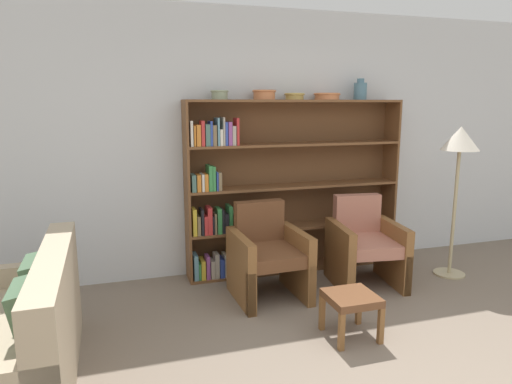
{
  "coord_description": "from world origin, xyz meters",
  "views": [
    {
      "loc": [
        -1.74,
        -1.93,
        1.8
      ],
      "look_at": [
        -0.46,
        2.2,
        0.95
      ],
      "focal_mm": 32.0,
      "sensor_mm": 36.0,
      "label": 1
    }
  ],
  "objects_px": {
    "bookshelf": "(274,191)",
    "footstool": "(351,302)",
    "bowl_copper": "(220,94)",
    "bowl_stoneware": "(327,96)",
    "floor_lamp": "(460,149)",
    "bowl_slate": "(294,96)",
    "bowl_brass": "(264,94)",
    "vase_tall": "(360,91)",
    "armchair_cushioned": "(364,245)",
    "armchair_leather": "(267,255)",
    "couch": "(12,344)"
  },
  "relations": [
    {
      "from": "bookshelf",
      "to": "footstool",
      "type": "bearing_deg",
      "value": -86.66
    },
    {
      "from": "bowl_copper",
      "to": "bowl_stoneware",
      "type": "bearing_deg",
      "value": -0.0
    },
    {
      "from": "bookshelf",
      "to": "floor_lamp",
      "type": "distance_m",
      "value": 1.93
    },
    {
      "from": "footstool",
      "to": "bowl_slate",
      "type": "bearing_deg",
      "value": 85.66
    },
    {
      "from": "bookshelf",
      "to": "footstool",
      "type": "distance_m",
      "value": 1.66
    },
    {
      "from": "floor_lamp",
      "to": "footstool",
      "type": "relative_size",
      "value": 4.23
    },
    {
      "from": "bowl_stoneware",
      "to": "bowl_brass",
      "type": "bearing_deg",
      "value": -180.0
    },
    {
      "from": "vase_tall",
      "to": "armchair_cushioned",
      "type": "xyz_separation_m",
      "value": [
        -0.22,
        -0.6,
        -1.53
      ]
    },
    {
      "from": "bowl_copper",
      "to": "bowl_slate",
      "type": "height_order",
      "value": "bowl_copper"
    },
    {
      "from": "armchair_leather",
      "to": "footstool",
      "type": "distance_m",
      "value": 1.01
    },
    {
      "from": "armchair_leather",
      "to": "floor_lamp",
      "type": "height_order",
      "value": "floor_lamp"
    },
    {
      "from": "floor_lamp",
      "to": "footstool",
      "type": "distance_m",
      "value": 2.15
    },
    {
      "from": "bowl_slate",
      "to": "bowl_stoneware",
      "type": "bearing_deg",
      "value": 0.0
    },
    {
      "from": "vase_tall",
      "to": "bowl_brass",
      "type": "bearing_deg",
      "value": -180.0
    },
    {
      "from": "bookshelf",
      "to": "couch",
      "type": "relative_size",
      "value": 1.41
    },
    {
      "from": "bowl_copper",
      "to": "vase_tall",
      "type": "distance_m",
      "value": 1.55
    },
    {
      "from": "bowl_brass",
      "to": "floor_lamp",
      "type": "bearing_deg",
      "value": -19.53
    },
    {
      "from": "bowl_copper",
      "to": "couch",
      "type": "distance_m",
      "value": 2.75
    },
    {
      "from": "bowl_copper",
      "to": "armchair_leather",
      "type": "height_order",
      "value": "bowl_copper"
    },
    {
      "from": "couch",
      "to": "bowl_copper",
      "type": "bearing_deg",
      "value": -50.18
    },
    {
      "from": "bowl_stoneware",
      "to": "armchair_cushioned",
      "type": "xyz_separation_m",
      "value": [
        0.17,
        -0.6,
        -1.47
      ]
    },
    {
      "from": "bookshelf",
      "to": "bowl_stoneware",
      "type": "height_order",
      "value": "bowl_stoneware"
    },
    {
      "from": "floor_lamp",
      "to": "bowl_brass",
      "type": "bearing_deg",
      "value": 160.47
    },
    {
      "from": "footstool",
      "to": "couch",
      "type": "bearing_deg",
      "value": 178.67
    },
    {
      "from": "bowl_stoneware",
      "to": "armchair_leather",
      "type": "xyz_separation_m",
      "value": [
        -0.85,
        -0.6,
        -1.47
      ]
    },
    {
      "from": "vase_tall",
      "to": "armchair_leather",
      "type": "height_order",
      "value": "vase_tall"
    },
    {
      "from": "floor_lamp",
      "to": "footstool",
      "type": "bearing_deg",
      "value": -152.34
    },
    {
      "from": "bowl_brass",
      "to": "armchair_leather",
      "type": "distance_m",
      "value": 1.61
    },
    {
      "from": "bookshelf",
      "to": "bowl_copper",
      "type": "height_order",
      "value": "bowl_copper"
    },
    {
      "from": "bowl_stoneware",
      "to": "vase_tall",
      "type": "distance_m",
      "value": 0.39
    },
    {
      "from": "bookshelf",
      "to": "armchair_cushioned",
      "type": "relative_size",
      "value": 2.69
    },
    {
      "from": "bowl_stoneware",
      "to": "bowl_slate",
      "type": "bearing_deg",
      "value": 180.0
    },
    {
      "from": "bowl_brass",
      "to": "bowl_slate",
      "type": "relative_size",
      "value": 1.14
    },
    {
      "from": "bowl_slate",
      "to": "vase_tall",
      "type": "distance_m",
      "value": 0.76
    },
    {
      "from": "bookshelf",
      "to": "bowl_slate",
      "type": "relative_size",
      "value": 11.07
    },
    {
      "from": "floor_lamp",
      "to": "couch",
      "type": "bearing_deg",
      "value": -168.6
    },
    {
      "from": "bowl_stoneware",
      "to": "footstool",
      "type": "bearing_deg",
      "value": -107.53
    },
    {
      "from": "couch",
      "to": "armchair_cushioned",
      "type": "bearing_deg",
      "value": -74.96
    },
    {
      "from": "bowl_slate",
      "to": "vase_tall",
      "type": "bearing_deg",
      "value": 0.0
    },
    {
      "from": "vase_tall",
      "to": "armchair_cushioned",
      "type": "height_order",
      "value": "vase_tall"
    },
    {
      "from": "armchair_cushioned",
      "to": "vase_tall",
      "type": "bearing_deg",
      "value": -102.86
    },
    {
      "from": "bowl_copper",
      "to": "couch",
      "type": "height_order",
      "value": "bowl_copper"
    },
    {
      "from": "vase_tall",
      "to": "armchair_cushioned",
      "type": "distance_m",
      "value": 1.66
    },
    {
      "from": "bowl_copper",
      "to": "footstool",
      "type": "distance_m",
      "value": 2.31
    },
    {
      "from": "couch",
      "to": "armchair_cushioned",
      "type": "xyz_separation_m",
      "value": [
        3.03,
        0.87,
        0.1
      ]
    },
    {
      "from": "armchair_leather",
      "to": "bookshelf",
      "type": "bearing_deg",
      "value": -116.53
    },
    {
      "from": "bowl_slate",
      "to": "armchair_cushioned",
      "type": "distance_m",
      "value": 1.68
    },
    {
      "from": "bowl_stoneware",
      "to": "vase_tall",
      "type": "bearing_deg",
      "value": 0.0
    },
    {
      "from": "bowl_copper",
      "to": "vase_tall",
      "type": "relative_size",
      "value": 0.79
    },
    {
      "from": "bowl_slate",
      "to": "armchair_cushioned",
      "type": "xyz_separation_m",
      "value": [
        0.54,
        -0.6,
        -1.47
      ]
    }
  ]
}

